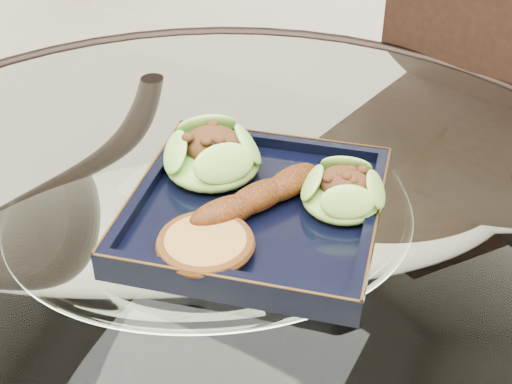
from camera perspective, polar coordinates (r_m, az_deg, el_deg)
The scene contains 7 objects.
dining_table at distance 0.90m, azimuth -3.22°, elevation -11.43°, with size 1.13×1.13×0.77m.
dining_chair at distance 1.16m, azimuth 14.49°, elevation -1.73°, with size 0.53×0.53×1.02m.
navy_plate at distance 0.80m, azimuth 0.00°, elevation -1.74°, with size 0.27×0.27×0.02m, color black.
lettuce_wrap_left at distance 0.84m, azimuth -3.52°, elevation 2.75°, with size 0.11×0.11×0.04m, color #59A831.
lettuce_wrap_right at distance 0.79m, azimuth 6.97°, elevation -0.15°, with size 0.09×0.09×0.03m, color #60972B.
roasted_plantain at distance 0.78m, azimuth 0.20°, elevation -0.38°, with size 0.16×0.03×0.03m, color #662B0A.
crumb_patty at distance 0.73m, azimuth -4.05°, elevation -4.26°, with size 0.09×0.09×0.02m, color #A46E36.
Camera 1 is at (0.34, -0.51, 1.26)m, focal length 50.00 mm.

